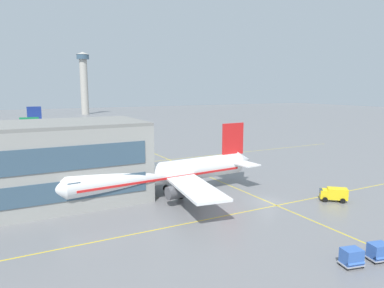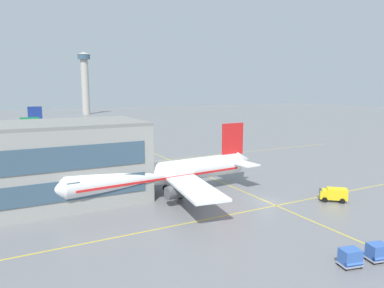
% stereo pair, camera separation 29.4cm
% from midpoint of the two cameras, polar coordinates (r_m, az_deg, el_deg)
% --- Properties ---
extents(ground_plane, '(600.00, 600.00, 0.00)m').
position_cam_midpoint_polar(ground_plane, '(57.49, 12.30, -9.18)').
color(ground_plane, slate).
extents(airliner_front_gate, '(36.97, 31.81, 11.49)m').
position_cam_midpoint_polar(airliner_front_gate, '(58.20, -4.26, -4.75)').
color(airliner_front_gate, white).
rests_on(airliner_front_gate, ground).
extents(airliner_second_row, '(34.62, 29.85, 10.77)m').
position_cam_midpoint_polar(airliner_second_row, '(97.51, -16.78, 0.29)').
color(airliner_second_row, white).
rests_on(airliner_second_row, ground).
extents(airliner_third_row, '(37.16, 32.11, 11.57)m').
position_cam_midpoint_polar(airliner_third_row, '(137.99, -18.06, 2.78)').
color(airliner_third_row, white).
rests_on(airliner_third_row, ground).
extents(taxiway_markings, '(111.30, 87.87, 0.01)m').
position_cam_midpoint_polar(taxiway_markings, '(71.55, 2.97, -5.38)').
color(taxiway_markings, yellow).
rests_on(taxiway_markings, ground).
extents(service_truck_red_van, '(4.30, 4.10, 2.10)m').
position_cam_midpoint_polar(service_truck_red_van, '(60.63, 22.08, -7.52)').
color(service_truck_red_van, yellow).
rests_on(service_truck_red_van, ground).
extents(baggage_cart_row_leftmost, '(2.87, 2.09, 1.86)m').
position_cam_midpoint_polar(baggage_cart_row_leftmost, '(40.15, 24.52, -16.42)').
color(baggage_cart_row_leftmost, '#99999E').
rests_on(baggage_cart_row_leftmost, ground).
extents(baggage_cart_row_second, '(2.87, 2.09, 1.86)m').
position_cam_midpoint_polar(baggage_cart_row_second, '(42.55, 28.10, -15.21)').
color(baggage_cart_row_second, '#99999E').
rests_on(baggage_cart_row_second, ground).
extents(control_tower, '(8.82, 8.82, 43.06)m').
position_cam_midpoint_polar(control_tower, '(260.38, -16.98, 10.08)').
color(control_tower, '#ADA89E').
rests_on(control_tower, ground).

